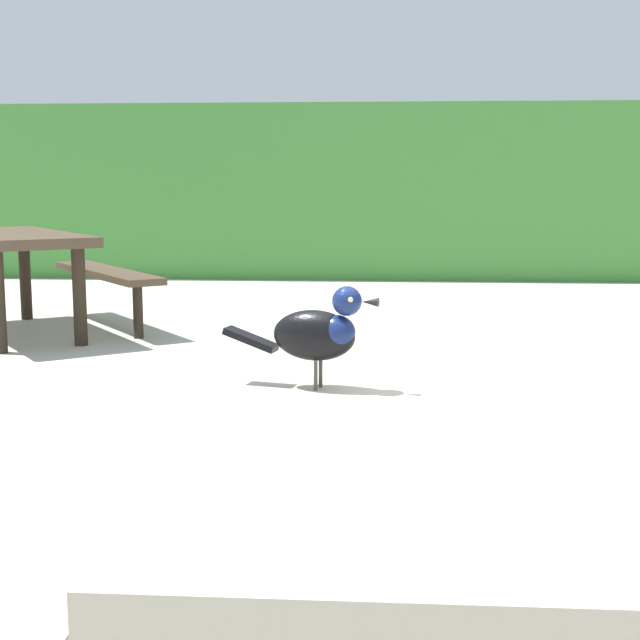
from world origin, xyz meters
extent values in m
cube|color=#428438|center=(0.00, 9.20, 0.98)|extent=(28.00, 1.95, 1.96)
cube|color=#B2A893|center=(-0.37, -0.29, 0.70)|extent=(0.76, 1.80, 0.07)
cylinder|color=slate|center=(-0.64, 0.41, 0.33)|extent=(0.09, 0.09, 0.67)
cylinder|color=slate|center=(-0.10, 0.41, 0.33)|extent=(0.09, 0.09, 0.67)
cube|color=#B2A893|center=(-1.07, -0.29, 0.41)|extent=(0.28, 1.71, 0.05)
cylinder|color=slate|center=(-1.07, 0.35, 0.20)|extent=(0.07, 0.07, 0.39)
ellipsoid|color=black|center=(-0.59, -0.37, 0.84)|extent=(0.16, 0.10, 0.09)
ellipsoid|color=navy|center=(-0.55, -0.38, 0.84)|extent=(0.08, 0.07, 0.06)
sphere|color=navy|center=(-0.53, -0.39, 0.90)|extent=(0.05, 0.05, 0.05)
sphere|color=#EAE08C|center=(-0.52, -0.37, 0.90)|extent=(0.01, 0.01, 0.01)
sphere|color=#EAE08C|center=(-0.53, -0.41, 0.90)|extent=(0.01, 0.01, 0.01)
cone|color=black|center=(-0.50, -0.40, 0.90)|extent=(0.03, 0.02, 0.02)
cube|color=black|center=(-0.71, -0.34, 0.82)|extent=(0.10, 0.06, 0.04)
cylinder|color=#47423D|center=(-0.58, -0.36, 0.77)|extent=(0.01, 0.01, 0.05)
cylinder|color=#47423D|center=(-0.59, -0.39, 0.77)|extent=(0.01, 0.01, 0.05)
cube|color=#473828|center=(-3.15, 4.43, 0.70)|extent=(1.68, 1.90, 0.07)
cylinder|color=#2E241A|center=(-2.52, 4.02, 0.33)|extent=(0.09, 0.09, 0.67)
cylinder|color=#2E241A|center=(-3.35, 5.16, 0.33)|extent=(0.09, 0.09, 0.67)
cube|color=#473828|center=(-2.58, 4.85, 0.41)|extent=(1.23, 1.55, 0.05)
cylinder|color=#2E241A|center=(-2.20, 4.33, 0.20)|extent=(0.07, 0.07, 0.39)
cylinder|color=#2E241A|center=(-2.96, 5.36, 0.20)|extent=(0.07, 0.07, 0.39)
camera|label=1|loc=(-0.47, -1.94, 1.10)|focal=51.15mm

